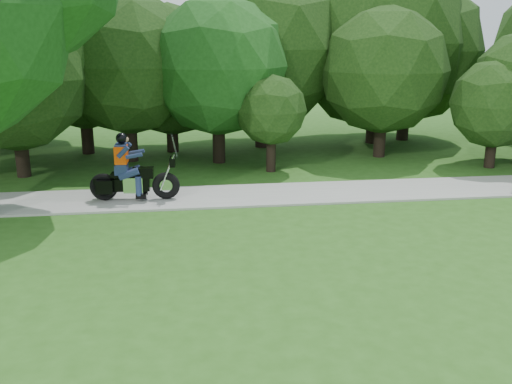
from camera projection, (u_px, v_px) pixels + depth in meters
name	position (u px, v px, depth m)	size (l,w,h in m)	color
walkway	(361.00, 191.00, 16.49)	(60.00, 2.20, 0.06)	gray
tree_line	(327.00, 55.00, 21.96)	(40.27, 11.40, 7.56)	black
touring_motorcycle	(129.00, 176.00, 15.36)	(2.43, 0.76, 1.85)	black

